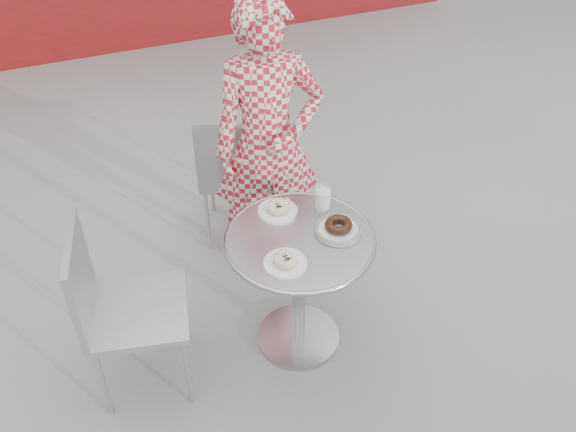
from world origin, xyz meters
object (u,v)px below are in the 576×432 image
object	(u,v)px
plate_checker	(338,228)
plate_far	(278,208)
milk_cup	(323,199)
chair_far	(238,196)
chair_left	(141,338)
plate_near	(285,261)
bistro_table	(299,265)
seated_person	(268,144)

from	to	relation	value
plate_checker	plate_far	bearing A→B (deg)	132.28
plate_far	milk_cup	world-z (taller)	milk_cup
chair_far	chair_left	world-z (taller)	chair_left
chair_left	plate_checker	xyz separation A→B (m)	(0.92, -0.07, 0.42)
plate_checker	plate_near	bearing A→B (deg)	-159.08
bistro_table	chair_far	world-z (taller)	chair_far
bistro_table	chair_left	xyz separation A→B (m)	(-0.74, 0.05, -0.24)
chair_left	plate_near	size ratio (longest dim) A/B	4.89
plate_near	chair_far	bearing A→B (deg)	84.20
seated_person	plate_checker	size ratio (longest dim) A/B	7.17
plate_far	milk_cup	size ratio (longest dim) A/B	1.53
plate_near	plate_checker	size ratio (longest dim) A/B	0.85
plate_near	milk_cup	bearing A→B (deg)	43.99
chair_far	plate_far	distance (m)	0.82
seated_person	plate_far	size ratio (longest dim) A/B	8.41
bistro_table	plate_checker	size ratio (longest dim) A/B	3.19
chair_far	plate_checker	world-z (taller)	chair_far
chair_far	plate_near	xyz separation A→B (m)	(-0.10, -1.03, 0.44)
seated_person	milk_cup	size ratio (longest dim) A/B	12.83
seated_person	chair_left	bearing A→B (deg)	-137.35
plate_checker	milk_cup	world-z (taller)	milk_cup
bistro_table	seated_person	bearing A→B (deg)	82.77
bistro_table	seated_person	world-z (taller)	seated_person
chair_left	plate_far	xyz separation A→B (m)	(0.72, 0.15, 0.42)
seated_person	milk_cup	xyz separation A→B (m)	(0.10, -0.47, -0.03)
bistro_table	plate_far	size ratio (longest dim) A/B	3.74
bistro_table	plate_near	distance (m)	0.25
plate_near	seated_person	bearing A→B (deg)	75.28
plate_far	plate_checker	bearing A→B (deg)	-47.72
plate_checker	milk_cup	size ratio (longest dim) A/B	1.79
chair_far	seated_person	bearing A→B (deg)	128.00
plate_far	seated_person	bearing A→B (deg)	76.02
chair_left	milk_cup	world-z (taller)	chair_left
seated_person	chair_far	bearing A→B (deg)	116.36
plate_far	plate_near	distance (m)	0.35
chair_left	seated_person	size ratio (longest dim) A/B	0.58
bistro_table	milk_cup	size ratio (longest dim) A/B	5.71
bistro_table	plate_far	distance (m)	0.28
chair_left	plate_far	size ratio (longest dim) A/B	4.89
bistro_table	plate_far	world-z (taller)	plate_far
seated_person	milk_cup	bearing A→B (deg)	-70.30
chair_left	plate_checker	bearing A→B (deg)	-82.86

